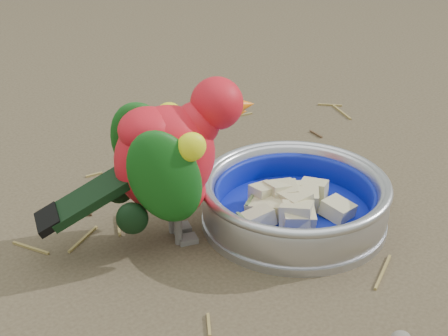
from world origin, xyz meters
TOP-DOWN VIEW (x-y plane):
  - ground at (0.00, 0.00)m, footprint 60.00×60.00m
  - food_bowl at (0.11, 0.05)m, footprint 0.23×0.23m
  - bowl_wall at (0.11, 0.05)m, footprint 0.23×0.23m
  - fruit_wedges at (0.11, 0.05)m, footprint 0.14×0.14m
  - lory_parrot at (-0.04, 0.12)m, footprint 0.26×0.18m
  - ground_debris at (-0.02, 0.06)m, footprint 0.90×0.80m

SIDE VIEW (x-z plane):
  - ground at x=0.00m, z-range 0.00..0.00m
  - ground_debris at x=-0.02m, z-range 0.00..0.01m
  - food_bowl at x=0.11m, z-range 0.00..0.02m
  - fruit_wedges at x=0.11m, z-range 0.02..0.05m
  - bowl_wall at x=0.11m, z-range 0.02..0.06m
  - lory_parrot at x=-0.04m, z-range 0.00..0.19m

